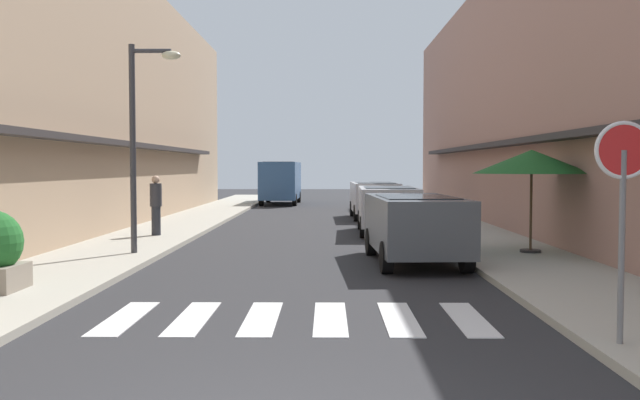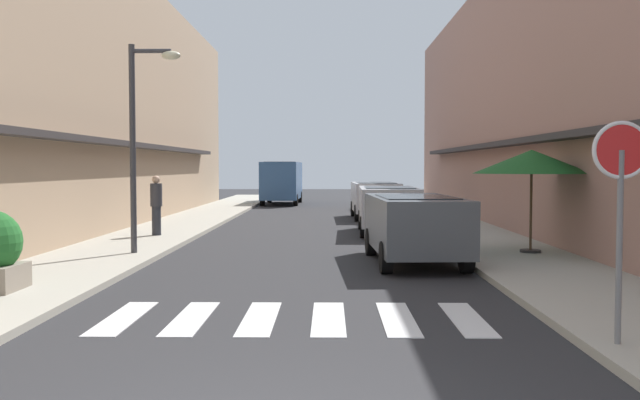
{
  "view_description": "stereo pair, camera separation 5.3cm",
  "coord_description": "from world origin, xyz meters",
  "px_view_note": "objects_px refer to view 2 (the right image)",
  "views": [
    {
      "loc": [
        0.43,
        -5.13,
        2.1
      ],
      "look_at": [
        0.25,
        12.58,
        1.26
      ],
      "focal_mm": 39.39,
      "sensor_mm": 36.0,
      "label": 1
    },
    {
      "loc": [
        0.49,
        -5.13,
        2.1
      ],
      "look_at": [
        0.25,
        12.58,
        1.26
      ],
      "focal_mm": 39.39,
      "sensor_mm": 36.0,
      "label": 2
    }
  ],
  "objects_px": {
    "parked_car_near": "(415,221)",
    "parked_car_mid": "(388,204)",
    "pedestrian_walking_near": "(156,204)",
    "parked_car_far": "(375,196)",
    "delivery_van": "(282,179)",
    "round_street_sign": "(621,174)",
    "cafe_umbrella": "(532,162)",
    "street_lamp": "(141,124)"
  },
  "relations": [
    {
      "from": "parked_car_far",
      "to": "pedestrian_walking_near",
      "type": "relative_size",
      "value": 2.46
    },
    {
      "from": "parked_car_far",
      "to": "street_lamp",
      "type": "relative_size",
      "value": 0.89
    },
    {
      "from": "round_street_sign",
      "to": "cafe_umbrella",
      "type": "height_order",
      "value": "round_street_sign"
    },
    {
      "from": "pedestrian_walking_near",
      "to": "round_street_sign",
      "type": "bearing_deg",
      "value": -157.7
    },
    {
      "from": "parked_car_near",
      "to": "parked_car_mid",
      "type": "height_order",
      "value": "same"
    },
    {
      "from": "cafe_umbrella",
      "to": "pedestrian_walking_near",
      "type": "bearing_deg",
      "value": 157.84
    },
    {
      "from": "parked_car_near",
      "to": "cafe_umbrella",
      "type": "height_order",
      "value": "cafe_umbrella"
    },
    {
      "from": "parked_car_mid",
      "to": "cafe_umbrella",
      "type": "xyz_separation_m",
      "value": [
        2.81,
        -5.7,
        1.29
      ]
    },
    {
      "from": "parked_car_near",
      "to": "delivery_van",
      "type": "relative_size",
      "value": 0.81
    },
    {
      "from": "street_lamp",
      "to": "cafe_umbrella",
      "type": "height_order",
      "value": "street_lamp"
    },
    {
      "from": "parked_car_near",
      "to": "round_street_sign",
      "type": "distance_m",
      "value": 7.53
    },
    {
      "from": "street_lamp",
      "to": "cafe_umbrella",
      "type": "relative_size",
      "value": 1.78
    },
    {
      "from": "cafe_umbrella",
      "to": "parked_car_far",
      "type": "bearing_deg",
      "value": 103.17
    },
    {
      "from": "parked_car_far",
      "to": "cafe_umbrella",
      "type": "xyz_separation_m",
      "value": [
        2.81,
        -12.03,
        1.29
      ]
    },
    {
      "from": "parked_car_near",
      "to": "parked_car_far",
      "type": "distance_m",
      "value": 13.11
    },
    {
      "from": "parked_car_mid",
      "to": "street_lamp",
      "type": "xyz_separation_m",
      "value": [
        -6.14,
        -5.89,
        2.15
      ]
    },
    {
      "from": "parked_car_mid",
      "to": "pedestrian_walking_near",
      "type": "relative_size",
      "value": 2.49
    },
    {
      "from": "parked_car_near",
      "to": "pedestrian_walking_near",
      "type": "xyz_separation_m",
      "value": [
        -6.84,
        5.02,
        0.11
      ]
    },
    {
      "from": "parked_car_mid",
      "to": "pedestrian_walking_near",
      "type": "bearing_deg",
      "value": -165.52
    },
    {
      "from": "parked_car_mid",
      "to": "delivery_van",
      "type": "relative_size",
      "value": 0.79
    },
    {
      "from": "parked_car_mid",
      "to": "parked_car_far",
      "type": "height_order",
      "value": "same"
    },
    {
      "from": "delivery_van",
      "to": "street_lamp",
      "type": "relative_size",
      "value": 1.14
    },
    {
      "from": "parked_car_far",
      "to": "cafe_umbrella",
      "type": "relative_size",
      "value": 1.59
    },
    {
      "from": "parked_car_mid",
      "to": "street_lamp",
      "type": "relative_size",
      "value": 0.9
    },
    {
      "from": "parked_car_mid",
      "to": "street_lamp",
      "type": "height_order",
      "value": "street_lamp"
    },
    {
      "from": "parked_car_mid",
      "to": "parked_car_far",
      "type": "bearing_deg",
      "value": 90.0
    },
    {
      "from": "parked_car_near",
      "to": "parked_car_far",
      "type": "bearing_deg",
      "value": 90.0
    },
    {
      "from": "parked_car_mid",
      "to": "pedestrian_walking_near",
      "type": "height_order",
      "value": "pedestrian_walking_near"
    },
    {
      "from": "parked_car_mid",
      "to": "cafe_umbrella",
      "type": "height_order",
      "value": "cafe_umbrella"
    },
    {
      "from": "parked_car_far",
      "to": "delivery_van",
      "type": "xyz_separation_m",
      "value": [
        -4.5,
        10.95,
        0.48
      ]
    },
    {
      "from": "delivery_van",
      "to": "parked_car_far",
      "type": "bearing_deg",
      "value": -67.66
    },
    {
      "from": "parked_car_far",
      "to": "pedestrian_walking_near",
      "type": "height_order",
      "value": "pedestrian_walking_near"
    },
    {
      "from": "parked_car_far",
      "to": "delivery_van",
      "type": "distance_m",
      "value": 11.85
    },
    {
      "from": "parked_car_mid",
      "to": "street_lamp",
      "type": "bearing_deg",
      "value": -136.19
    },
    {
      "from": "parked_car_far",
      "to": "delivery_van",
      "type": "height_order",
      "value": "delivery_van"
    },
    {
      "from": "pedestrian_walking_near",
      "to": "street_lamp",
      "type": "bearing_deg",
      "value": 178.29
    },
    {
      "from": "street_lamp",
      "to": "pedestrian_walking_near",
      "type": "distance_m",
      "value": 4.65
    },
    {
      "from": "parked_car_far",
      "to": "street_lamp",
      "type": "xyz_separation_m",
      "value": [
        -6.14,
        -12.21,
        2.15
      ]
    },
    {
      "from": "parked_car_far",
      "to": "cafe_umbrella",
      "type": "bearing_deg",
      "value": -76.83
    },
    {
      "from": "delivery_van",
      "to": "pedestrian_walking_near",
      "type": "distance_m",
      "value": 19.19
    },
    {
      "from": "round_street_sign",
      "to": "pedestrian_walking_near",
      "type": "relative_size",
      "value": 1.44
    },
    {
      "from": "parked_car_far",
      "to": "pedestrian_walking_near",
      "type": "distance_m",
      "value": 10.6
    }
  ]
}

